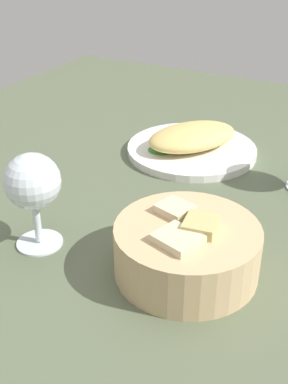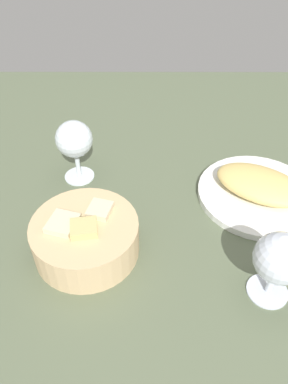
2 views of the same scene
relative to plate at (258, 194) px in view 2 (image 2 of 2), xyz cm
name	(u,v)px [view 2 (image 2 of 2)]	position (x,y,z in cm)	size (l,w,h in cm)	color
ground_plane	(178,234)	(17.10, 9.45, -1.70)	(140.00, 140.00, 2.00)	#556047
plate	(258,194)	(0.00, 0.00, 0.00)	(24.75, 24.75, 1.40)	white
omelette	(261,184)	(0.00, 0.00, 2.76)	(18.33, 10.90, 4.12)	#E3C16E
lettuce_garnish	(235,175)	(4.26, -4.50, 1.43)	(4.95, 4.95, 1.46)	#3C8B39
bread_basket	(85,237)	(33.75, 14.12, 2.90)	(18.49, 18.49, 8.16)	tan
wine_glass_near	(74,141)	(37.84, -6.46, 8.64)	(7.66, 7.66, 13.75)	silver
wine_glass_far	(279,260)	(3.55, 22.67, 7.56)	(7.99, 7.99, 12.71)	silver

